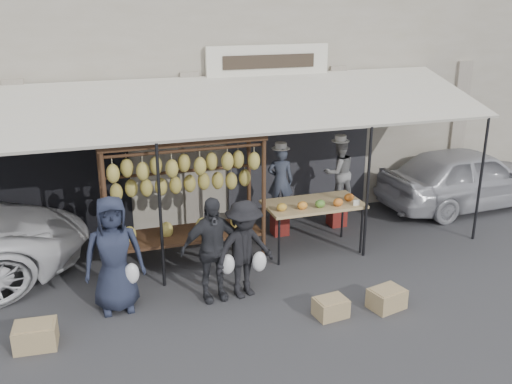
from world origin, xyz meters
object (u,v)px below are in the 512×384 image
Objects in this scene: produce_table at (314,205)px; customer_mid at (212,249)px; crate_near_b at (387,299)px; vendor_left at (280,181)px; customer_left at (114,254)px; crate_near_a at (331,307)px; customer_right at (244,249)px; vendor_right at (339,172)px; banana_rack at (183,177)px; sedan at (468,177)px; crate_far at (36,336)px.

produce_table is 1.06× the size of customer_mid.
crate_near_b is (2.33, -1.07, -0.65)m from customer_mid.
vendor_left is 0.76× the size of customer_left.
vendor_left is 0.81× the size of customer_mid.
crate_near_a is (-0.64, -2.09, -0.73)m from produce_table.
customer_right is at bearing 74.77° from vendor_left.
vendor_right is at bearing -158.82° from vendor_left.
banana_rack reaches higher than crate_near_a.
customer_left is 1.07× the size of customer_mid.
customer_left is at bearing 170.65° from customer_mid.
banana_rack is 0.67× the size of sedan.
crate_far is 0.14× the size of sedan.
customer_right is 3.10× the size of crate_near_b.
vendor_left is at bearing 83.40° from crate_near_a.
banana_rack is at bearing 100.70° from customer_right.
banana_rack is at bearing 94.02° from customer_mid.
crate_near_b is at bearing -3.25° from crate_near_a.
vendor_right is at bearing 15.02° from banana_rack.
crate_near_a is at bearing -60.44° from customer_right.
customer_left is at bearing 47.77° from vendor_left.
sedan is at bearing 40.13° from crate_near_b.
crate_far is at bearing 172.25° from customer_right.
customer_left is at bearing 19.05° from vendor_right.
crate_near_a is (2.85, -1.16, -0.73)m from customer_left.
crate_near_b is (1.85, -1.01, -0.61)m from customer_right.
banana_rack is at bearing 96.19° from sedan.
vendor_left is 2.69m from customer_mid.
crate_near_a is (0.98, -0.96, -0.62)m from customer_right.
customer_mid is 3.28× the size of crate_near_b.
crate_far is (-5.52, -2.54, -0.93)m from vendor_right.
customer_right is at bearing -6.42° from customer_left.
crate_far is (-2.33, -1.69, -1.42)m from banana_rack.
sedan is (3.81, 3.21, 0.51)m from crate_near_b.
crate_near_b is at bearing -28.21° from customer_mid.
customer_left is (-1.23, -1.04, -0.72)m from banana_rack.
sedan is (6.13, 2.14, -0.14)m from customer_mid.
sedan is (4.33, 0.17, -0.40)m from vendor_left.
customer_mid is (0.16, -1.18, -0.77)m from banana_rack.
crate_far reaches higher than crate_near_a.
sedan is at bearing 14.73° from customer_left.
banana_rack is 1.62m from customer_right.
produce_table is 4.18m from sedan.
vendor_right is 3.58m from crate_near_a.
sedan is (4.67, 3.16, 0.53)m from crate_near_a.
customer_right reaches higher than crate_near_b.
customer_mid is at bearing 11.46° from crate_far.
vendor_left is 4.35m from sedan.
crate_near_b is at bearing -83.88° from produce_table.
customer_mid reaches higher than customer_right.
customer_right is 1.51m from crate_near_a.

